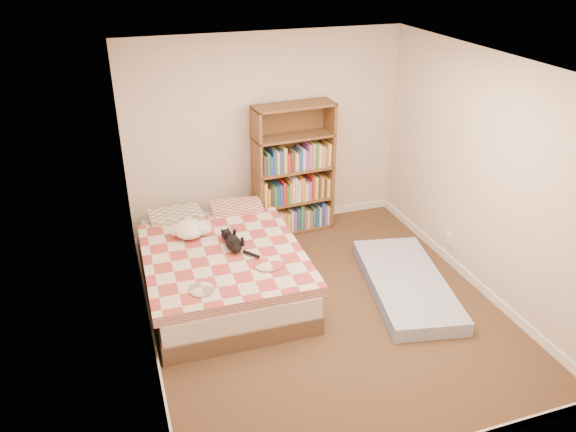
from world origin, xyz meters
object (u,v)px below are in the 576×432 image
object	(u,v)px
white_dog	(190,229)
bookshelf	(293,186)
bed	(221,265)
black_cat	(233,242)
floor_mattress	(406,284)

from	to	relation	value
white_dog	bookshelf	bearing A→B (deg)	9.32
bed	white_dog	distance (m)	0.51
black_cat	white_dog	world-z (taller)	white_dog
bookshelf	white_dog	xyz separation A→B (m)	(-1.45, -0.79, 0.02)
black_cat	floor_mattress	bearing A→B (deg)	-28.21
bookshelf	white_dog	size ratio (longest dim) A/B	3.67
floor_mattress	black_cat	xyz separation A→B (m)	(-1.76, 0.62, 0.51)
bed	bookshelf	world-z (taller)	bookshelf
bed	bookshelf	xyz separation A→B (m)	(1.19, 1.05, 0.33)
floor_mattress	white_dog	distance (m)	2.43
white_dog	floor_mattress	bearing A→B (deg)	-43.67
floor_mattress	black_cat	size ratio (longest dim) A/B	2.83
black_cat	white_dog	bearing A→B (deg)	128.10
floor_mattress	white_dog	bearing A→B (deg)	166.89
bed	black_cat	xyz separation A→B (m)	(0.12, -0.10, 0.32)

